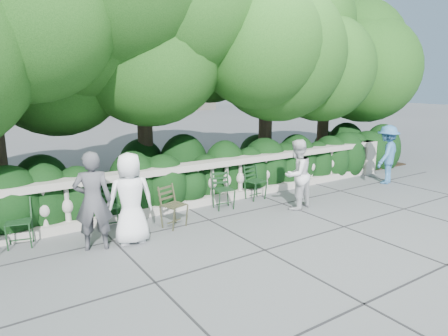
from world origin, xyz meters
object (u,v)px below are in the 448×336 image
chair_e (226,210)px  person_woman_grey (93,201)px  chair_weathered (180,229)px  chair_f (259,200)px  chair_a (20,250)px  person_older_blue (387,154)px  person_businessman (131,198)px  chair_c (112,231)px  person_casual_man (297,175)px

chair_e → person_woman_grey: bearing=-161.8°
chair_weathered → chair_f: bearing=-4.2°
chair_a → person_older_blue: (9.14, -0.64, 0.81)m
person_businessman → person_woman_grey: size_ratio=0.96×
chair_weathered → person_older_blue: 6.48m
person_businessman → chair_e: bearing=-157.4°
chair_f → person_businessman: bearing=-171.3°
person_businessman → chair_a: bearing=-14.4°
person_woman_grey → person_older_blue: person_woman_grey is taller
person_woman_grey → chair_c: bearing=-107.9°
chair_a → person_woman_grey: size_ratio=0.50×
chair_a → person_woman_grey: bearing=-17.5°
chair_c → chair_e: (2.52, -0.16, 0.00)m
chair_c → person_older_blue: bearing=3.1°
chair_e → chair_weathered: size_ratio=1.00×
person_businessman → person_casual_man: size_ratio=1.04×
chair_a → person_older_blue: bearing=10.1°
chair_weathered → chair_c: bearing=135.2°
chair_c → chair_weathered: bearing=-19.0°
chair_a → chair_f: size_ratio=1.00×
chair_f → person_casual_man: 1.24m
person_businessman → chair_weathered: bearing=-162.9°
person_older_blue → person_casual_man: bearing=-13.2°
chair_c → chair_e: same height
chair_weathered → person_older_blue: person_older_blue is taller
chair_a → chair_e: (4.09, -0.20, 0.00)m
chair_e → person_businessman: bearing=-157.6°
chair_e → chair_weathered: (-1.38, -0.42, 0.00)m
chair_e → person_woman_grey: (-3.00, -0.48, 0.85)m
chair_a → chair_f: bearing=14.0°
chair_c → person_businessman: person_businessman is taller
chair_e → person_older_blue: (5.05, -0.45, 0.81)m
chair_f → person_casual_man: person_casual_man is taller
chair_f → chair_weathered: (-2.45, -0.60, 0.00)m
person_casual_man → person_older_blue: bearing=172.2°
chair_f → chair_a: bearing=176.5°
chair_e → person_businessman: 2.57m
chair_weathered → person_woman_grey: size_ratio=0.50×
person_woman_grey → person_older_blue: size_ratio=1.04×
chair_c → chair_weathered: (1.15, -0.58, 0.00)m
chair_a → person_woman_grey: person_woman_grey is taller
chair_e → person_woman_grey: size_ratio=0.50×
chair_c → person_casual_man: (3.90, -0.89, 0.78)m
person_woman_grey → person_casual_man: size_ratio=1.09×
chair_c → person_casual_man: bearing=-5.1°
chair_a → chair_e: size_ratio=1.00×
chair_f → chair_weathered: 2.52m
chair_f → person_older_blue: bearing=-12.4°
person_businessman → person_woman_grey: bearing=1.8°
chair_c → person_businessman: size_ratio=0.52×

